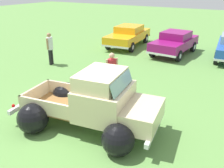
{
  "coord_description": "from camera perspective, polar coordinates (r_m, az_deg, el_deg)",
  "views": [
    {
      "loc": [
        4.26,
        -5.48,
        4.31
      ],
      "look_at": [
        0.0,
        1.6,
        0.88
      ],
      "focal_mm": 39.56,
      "sensor_mm": 36.0,
      "label": 1
    }
  ],
  "objects": [
    {
      "name": "ground_plane",
      "position": [
        8.17,
        -5.87,
        -9.42
      ],
      "size": [
        80.0,
        80.0,
        0.0
      ],
      "primitive_type": "plane",
      "color": "#609347"
    },
    {
      "name": "vintage_pickup_truck",
      "position": [
        7.63,
        -3.52,
        -5.22
      ],
      "size": [
        4.84,
        3.27,
        1.96
      ],
      "rotation": [
        0.0,
        0.0,
        0.15
      ],
      "color": "black",
      "rests_on": "ground"
    },
    {
      "name": "show_car_0",
      "position": [
        18.05,
        3.79,
        11.24
      ],
      "size": [
        2.37,
        4.87,
        1.43
      ],
      "rotation": [
        0.0,
        0.0,
        -1.47
      ],
      "color": "black",
      "rests_on": "ground"
    },
    {
      "name": "show_car_1",
      "position": [
        16.32,
        14.27,
        9.37
      ],
      "size": [
        2.1,
        4.26,
        1.43
      ],
      "rotation": [
        0.0,
        0.0,
        -1.63
      ],
      "color": "black",
      "rests_on": "ground"
    },
    {
      "name": "spectator_0",
      "position": [
        9.99,
        -0.03,
        3.13
      ],
      "size": [
        0.47,
        0.49,
        1.73
      ],
      "rotation": [
        0.0,
        0.0,
        5.69
      ],
      "color": "black",
      "rests_on": "ground"
    },
    {
      "name": "spectator_1",
      "position": [
        14.1,
        -14.15,
        8.36
      ],
      "size": [
        0.4,
        0.54,
        1.77
      ],
      "rotation": [
        0.0,
        0.0,
        3.33
      ],
      "color": "black",
      "rests_on": "ground"
    }
  ]
}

